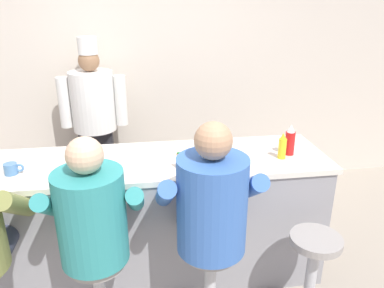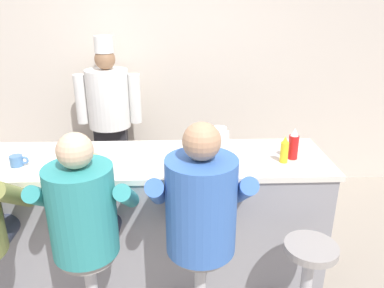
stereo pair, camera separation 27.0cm
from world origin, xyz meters
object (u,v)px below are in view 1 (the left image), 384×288
Objects in this scene: diner_seated_blue at (211,208)px; cook_in_whites_near at (94,115)px; diner_seated_teal at (93,221)px; water_pitcher_clear at (216,138)px; hot_sauce_bottle_orange at (179,161)px; ketchup_bottle_red at (290,141)px; coffee_mug_blue at (11,169)px; mustard_bottle_yellow at (282,147)px; breakfast_plate at (89,163)px; empty_stool_round at (312,265)px.

diner_seated_blue is 2.10m from cook_in_whites_near.
water_pitcher_clear is at bearing 40.32° from diner_seated_teal.
water_pitcher_clear is at bearing 44.12° from hot_sauce_bottle_orange.
ketchup_bottle_red is at bearing -20.24° from water_pitcher_clear.
diner_seated_teal reaches higher than coffee_mug_blue.
mustard_bottle_yellow reaches higher than hot_sauce_bottle_orange.
ketchup_bottle_red is at bearing 8.62° from hot_sauce_bottle_orange.
hot_sauce_bottle_orange reaches higher than breakfast_plate.
coffee_mug_blue is 0.09× the size of diner_seated_blue.
hot_sauce_bottle_orange is 1.66m from cook_in_whites_near.
ketchup_bottle_red is 0.11m from mustard_bottle_yellow.
hot_sauce_bottle_orange is 0.18× the size of empty_stool_round.
water_pitcher_clear is at bearing 149.75° from mustard_bottle_yellow.
breakfast_plate is 0.18× the size of diner_seated_teal.
empty_stool_round is at bearing -22.87° from breakfast_plate.
breakfast_plate is 0.97m from diner_seated_blue.
ketchup_bottle_red is 2.09m from cook_in_whites_near.
ketchup_bottle_red is 1.97× the size of hot_sauce_bottle_orange.
water_pitcher_clear is 1.13m from empty_stool_round.
diner_seated_teal is 2.14× the size of empty_stool_round.
diner_seated_blue is at bearing -104.16° from water_pitcher_clear.
hot_sauce_bottle_orange is 0.47m from diner_seated_blue.
hot_sauce_bottle_orange is 0.07× the size of cook_in_whites_near.
breakfast_plate is 0.15× the size of cook_in_whites_near.
empty_stool_round is at bearing -28.83° from hot_sauce_bottle_orange.
diner_seated_teal reaches higher than breakfast_plate.
cook_in_whites_near is at bearing 115.63° from hot_sauce_bottle_orange.
hot_sauce_bottle_orange is at bearing -14.01° from breakfast_plate.
breakfast_plate is at bearing -86.11° from cook_in_whites_near.
breakfast_plate is at bearing 142.94° from diner_seated_blue.
coffee_mug_blue is (-1.89, 0.01, -0.05)m from mustard_bottle_yellow.
ketchup_bottle_red is at bearing 21.63° from diner_seated_teal.
ketchup_bottle_red is 0.16× the size of diner_seated_blue.
cook_in_whites_near reaches higher than mustard_bottle_yellow.
diner_seated_teal is at bearing -142.19° from hot_sauce_bottle_orange.
diner_seated_teal is at bearing -82.69° from breakfast_plate.
empty_stool_round is at bearing -3.00° from diner_seated_blue.
cook_in_whites_near is (-1.57, 1.37, -0.15)m from ketchup_bottle_red.
coffee_mug_blue is (-1.45, -0.25, -0.05)m from water_pitcher_clear.
diner_seated_blue is 0.84× the size of cook_in_whites_near.
diner_seated_teal is at bearing -85.06° from cook_in_whites_near.
diner_seated_blue reaches higher than diner_seated_teal.
hot_sauce_bottle_orange is at bearing -175.14° from mustard_bottle_yellow.
diner_seated_teal is 1.93m from cook_in_whites_near.
ketchup_bottle_red is 0.92m from diner_seated_blue.
diner_seated_teal is (0.07, -0.58, -0.12)m from breakfast_plate.
breakfast_plate is 0.39× the size of empty_stool_round.
diner_seated_blue reaches higher than ketchup_bottle_red.
ketchup_bottle_red is at bearing 88.52° from empty_stool_round.
mustard_bottle_yellow is 2.07m from cook_in_whites_near.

